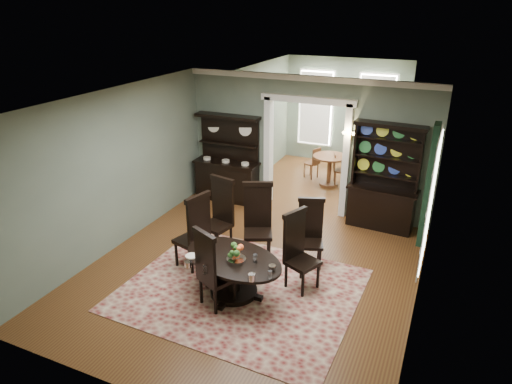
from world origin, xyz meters
TOP-DOWN VIEW (x-y plane):
  - room at (0.00, 0.04)m, footprint 5.51×6.01m
  - parlor at (0.00, 5.53)m, footprint 3.51×3.50m
  - doorway_trim at (0.00, 3.00)m, footprint 2.08×0.25m
  - right_window at (2.69, 0.93)m, footprint 0.15×1.47m
  - wall_sconce at (0.95, 2.85)m, footprint 0.27×0.21m
  - rug at (0.08, -0.54)m, footprint 3.78×3.15m
  - dining_table at (0.03, -0.68)m, footprint 1.96×1.96m
  - centerpiece at (0.12, -0.76)m, footprint 1.52×0.98m
  - chair_far_left at (-0.89, 0.59)m, footprint 0.62×0.60m
  - chair_far_mid at (-0.12, 0.62)m, footprint 0.69×0.68m
  - chair_far_right at (0.84, 0.76)m, footprint 0.58×0.57m
  - chair_end_left at (-0.93, -0.23)m, footprint 0.62×0.64m
  - chair_end_right at (0.87, -0.02)m, footprint 0.63×0.64m
  - chair_near at (-0.13, -1.12)m, footprint 0.65×0.63m
  - sideboard at (-1.84, 2.76)m, footprint 1.55×0.58m
  - welsh_dresser at (1.76, 2.76)m, footprint 1.44×0.61m
  - parlor_table at (0.14, 4.58)m, footprint 0.86×0.86m
  - parlor_chair_left at (-0.39, 4.91)m, footprint 0.40×0.40m
  - parlor_chair_right at (0.35, 4.64)m, footprint 0.41×0.40m

SIDE VIEW (x-z plane):
  - rug at x=0.08m, z-range 0.00..0.01m
  - parlor_chair_left at x=-0.39m, z-range 0.03..0.88m
  - parlor_chair_right at x=0.35m, z-range 0.03..0.91m
  - dining_table at x=0.03m, z-range 0.13..0.82m
  - parlor_table at x=0.14m, z-range 0.12..0.92m
  - chair_far_right at x=0.84m, z-range 0.03..1.27m
  - chair_end_right at x=0.87m, z-range 0.03..1.37m
  - chair_near at x=-0.13m, z-range 0.03..1.38m
  - sideboard at x=-1.84m, z-range -0.31..1.72m
  - chair_far_left at x=-0.89m, z-range 0.04..1.45m
  - chair_end_left at x=-0.93m, z-range 0.04..1.47m
  - chair_far_mid at x=-0.12m, z-range 0.04..1.47m
  - centerpiece at x=0.12m, z-range 0.63..0.88m
  - welsh_dresser at x=1.76m, z-range -0.30..1.90m
  - parlor at x=0.00m, z-range 0.01..3.02m
  - room at x=0.00m, z-range 0.07..3.08m
  - right_window at x=2.69m, z-range 0.54..2.66m
  - doorway_trim at x=0.00m, z-range 0.33..2.90m
  - wall_sconce at x=0.95m, z-range 1.79..1.99m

